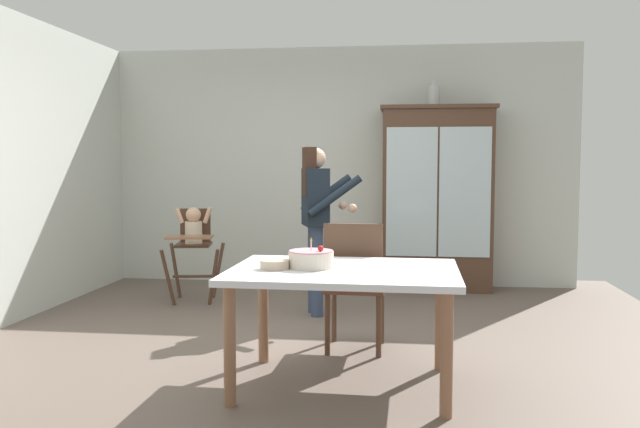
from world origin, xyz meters
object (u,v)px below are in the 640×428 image
china_cabinet (437,198)px  serving_bowl (275,265)px  dining_table (344,283)px  birthday_cake (311,259)px  ceramic_vase (434,95)px  adult_person (316,209)px  dining_chair_far_side (354,278)px  high_chair_with_toddler (193,237)px

china_cabinet → serving_bowl: size_ratio=11.13×
dining_table → birthday_cake: (-0.20, 0.01, 0.15)m
ceramic_vase → adult_person: ceramic_vase is taller
china_cabinet → serving_bowl: china_cabinet is taller
ceramic_vase → dining_chair_far_side: 3.06m
high_chair_with_toddler → birthday_cake: (1.51, -2.32, 0.14)m
adult_person → birthday_cake: size_ratio=5.47×
china_cabinet → serving_bowl: 3.53m
dining_table → serving_bowl: bearing=-171.1°
adult_person → dining_table: (0.42, -1.91, -0.32)m
serving_bowl → dining_chair_far_side: (0.43, 0.79, -0.21)m
ceramic_vase → china_cabinet: bearing=-4.4°
high_chair_with_toddler → ceramic_vase: bearing=11.4°
dining_table → high_chair_with_toddler: bearing=126.4°
china_cabinet → ceramic_vase: 1.12m
ceramic_vase → birthday_cake: size_ratio=0.96×
adult_person → dining_chair_far_side: 1.33m
dining_chair_far_side → serving_bowl: bearing=63.1°
ceramic_vase → adult_person: size_ratio=0.18×
ceramic_vase → high_chair_with_toddler: bearing=-158.6°
high_chair_with_toddler → dining_table: 2.89m
high_chair_with_toddler → birthday_cake: high_chair_with_toddler is taller
birthday_cake → dining_chair_far_side: bearing=73.3°
high_chair_with_toddler → dining_chair_far_side: 2.36m
birthday_cake → dining_table: bearing=-2.9°
china_cabinet → dining_table: 3.36m
serving_bowl → china_cabinet: bearing=71.0°
dining_chair_far_side → dining_table: bearing=90.7°
china_cabinet → high_chair_with_toddler: 2.64m
china_cabinet → high_chair_with_toddler: bearing=-159.1°
ceramic_vase → high_chair_with_toddler: (-2.40, -0.94, -1.47)m
adult_person → birthday_cake: 1.92m
high_chair_with_toddler → adult_person: adult_person is taller
dining_chair_far_side → ceramic_vase: bearing=-103.1°
ceramic_vase → serving_bowl: (-1.10, -3.33, -1.35)m
china_cabinet → adult_person: china_cabinet is taller
dining_table → dining_chair_far_side: (0.01, 0.73, -0.09)m
high_chair_with_toddler → serving_bowl: size_ratio=5.28×
china_cabinet → dining_chair_far_side: 2.67m
high_chair_with_toddler → serving_bowl: (1.30, -2.39, 0.11)m
ceramic_vase → dining_table: ceramic_vase is taller
serving_bowl → dining_chair_far_side: size_ratio=0.19×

